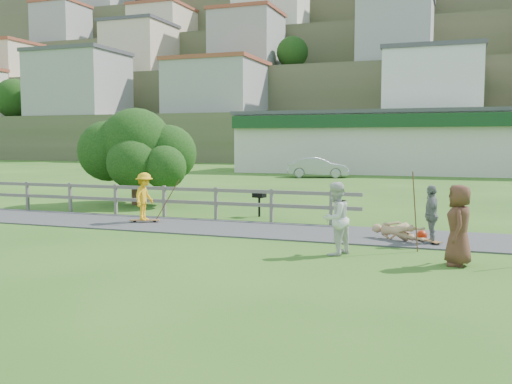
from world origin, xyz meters
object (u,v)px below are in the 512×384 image
skater_fallen (398,231)px  spectator_c (459,225)px  car_silver (318,167)px  bbq (259,204)px  skater_rider (144,200)px  spectator_a (335,219)px  tree (137,168)px  spectator_b (431,215)px

skater_fallen → spectator_c: spectator_c is taller
car_silver → bbq: 22.03m
skater_rider → skater_fallen: size_ratio=1.02×
spectator_a → skater_rider: bearing=-91.8°
skater_fallen → tree: bearing=92.3°
car_silver → bbq: car_silver is taller
skater_rider → spectator_b: (8.96, -0.84, -0.00)m
skater_fallen → spectator_b: (0.85, -0.15, 0.50)m
car_silver → tree: (-3.03, -19.97, 0.83)m
skater_rider → tree: 5.62m
spectator_b → tree: bearing=-125.6°
skater_rider → car_silver: bearing=-4.0°
spectator_a → car_silver: size_ratio=0.39×
skater_fallen → tree: size_ratio=0.31×
car_silver → bbq: size_ratio=4.92×
spectator_a → bbq: (-3.91, 5.77, -0.41)m
spectator_b → tree: (-12.06, 5.45, 0.78)m
skater_rider → spectator_b: 9.00m
bbq → spectator_c: bearing=-30.7°
skater_fallen → bbq: size_ratio=1.68×
car_silver → tree: 20.21m
spectator_a → spectator_c: (2.74, -0.24, 0.01)m
skater_rider → skater_fallen: 8.16m
car_silver → skater_rider: bearing=169.2°
skater_rider → spectator_a: bearing=-117.7°
spectator_c → car_silver: spectator_c is taller
spectator_b → tree: size_ratio=0.32×
spectator_c → car_silver: 29.47m
skater_rider → spectator_a: (6.90, -3.00, 0.09)m
tree → spectator_b: bearing=-24.3°
spectator_a → spectator_c: size_ratio=0.98×
skater_fallen → tree: tree is taller
bbq → skater_rider: bearing=-125.8°
skater_rider → spectator_c: spectator_c is taller
spectator_c → tree: 14.98m
spectator_c → car_silver: size_ratio=0.40×
skater_fallen → spectator_a: 2.68m
spectator_a → bbq: spectator_a is taller
tree → bbq: tree is taller
skater_fallen → bbq: bbq is taller
spectator_a → tree: (-10.00, 7.62, 0.69)m
spectator_c → spectator_b: bearing=-165.8°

